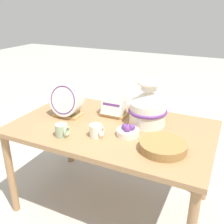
% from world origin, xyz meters
% --- Properties ---
extents(ground_plane, '(14.00, 14.00, 0.00)m').
position_xyz_m(ground_plane, '(0.00, 0.00, 0.00)').
color(ground_plane, '#B2ADA3').
extents(display_table, '(1.43, 0.88, 0.71)m').
position_xyz_m(display_table, '(0.00, 0.00, 0.64)').
color(display_table, '#9E754C').
rests_on(display_table, ground_plane).
extents(ceramic_vase, '(0.28, 0.28, 0.33)m').
position_xyz_m(ceramic_vase, '(0.22, 0.14, 0.85)').
color(ceramic_vase, white).
rests_on(ceramic_vase, display_table).
extents(dish_rack_round_plates, '(0.26, 0.18, 0.28)m').
position_xyz_m(dish_rack_round_plates, '(-0.39, 0.01, 0.84)').
color(dish_rack_round_plates, tan).
rests_on(dish_rack_round_plates, display_table).
extents(dish_rack_square_plates, '(0.21, 0.16, 0.19)m').
position_xyz_m(dish_rack_square_plates, '(-0.07, 0.19, 0.78)').
color(dish_rack_square_plates, tan).
rests_on(dish_rack_square_plates, display_table).
extents(wicker_charger_stack, '(0.29, 0.29, 0.05)m').
position_xyz_m(wicker_charger_stack, '(0.42, -0.17, 0.74)').
color(wicker_charger_stack, olive).
rests_on(wicker_charger_stack, display_table).
extents(mug_cream_glaze, '(0.09, 0.08, 0.09)m').
position_xyz_m(mug_cream_glaze, '(-0.02, -0.19, 0.76)').
color(mug_cream_glaze, silver).
rests_on(mug_cream_glaze, display_table).
extents(mug_sage_glaze, '(0.09, 0.08, 0.09)m').
position_xyz_m(mug_sage_glaze, '(-0.23, -0.28, 0.76)').
color(mug_sage_glaze, '#9EB28E').
rests_on(mug_sage_glaze, display_table).
extents(fruit_bowl, '(0.15, 0.15, 0.08)m').
position_xyz_m(fruit_bowl, '(0.16, -0.08, 0.74)').
color(fruit_bowl, white).
rests_on(fruit_bowl, display_table).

